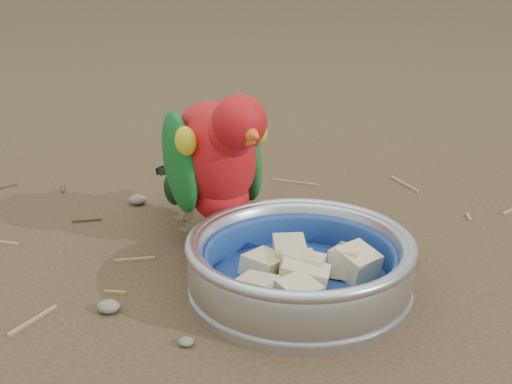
{
  "coord_description": "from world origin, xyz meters",
  "views": [
    {
      "loc": [
        -0.04,
        -0.63,
        0.35
      ],
      "look_at": [
        -0.03,
        0.09,
        0.08
      ],
      "focal_mm": 50.0,
      "sensor_mm": 36.0,
      "label": 1
    }
  ],
  "objects": [
    {
      "name": "ground",
      "position": [
        0.0,
        0.0,
        0.0
      ],
      "size": [
        60.0,
        60.0,
        0.0
      ],
      "primitive_type": "plane",
      "color": "#463522"
    },
    {
      "name": "food_bowl",
      "position": [
        0.02,
        0.0,
        0.01
      ],
      "size": [
        0.22,
        0.22,
        0.02
      ],
      "primitive_type": "cylinder",
      "color": "#B2B2BA",
      "rests_on": "ground"
    },
    {
      "name": "bowl_wall",
      "position": [
        0.02,
        0.0,
        0.04
      ],
      "size": [
        0.22,
        0.22,
        0.04
      ],
      "primitive_type": null,
      "color": "#B2B2BA",
      "rests_on": "food_bowl"
    },
    {
      "name": "fruit_wedges",
      "position": [
        0.02,
        0.0,
        0.03
      ],
      "size": [
        0.13,
        0.13,
        0.03
      ],
      "primitive_type": null,
      "color": "#CEB98C",
      "rests_on": "food_bowl"
    },
    {
      "name": "lory_parrot",
      "position": [
        -0.07,
        0.13,
        0.09
      ],
      "size": [
        0.2,
        0.25,
        0.18
      ],
      "primitive_type": null,
      "rotation": [
        0.0,
        0.0,
        -2.67
      ],
      "color": "#AF0F13",
      "rests_on": "ground"
    },
    {
      "name": "ground_debris",
      "position": [
        0.02,
        0.02,
        0.0
      ],
      "size": [
        0.9,
        0.8,
        0.01
      ],
      "primitive_type": null,
      "color": "olive",
      "rests_on": "ground"
    }
  ]
}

